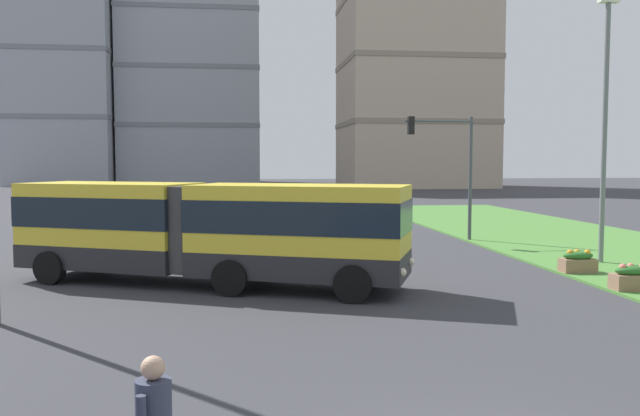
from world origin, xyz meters
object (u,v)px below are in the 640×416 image
object	(u,v)px
traffic_light_far_right	(449,156)
streetlight_median	(605,120)
flower_planter_3	(632,277)
flower_planter_4	(578,262)
apartment_tower_centre	(414,35)
articulated_bus	(208,230)
apartment_tower_west	(67,27)
apartment_tower_westcentre	(191,21)

from	to	relation	value
traffic_light_far_right	streetlight_median	distance (m)	7.89
flower_planter_3	flower_planter_4	size ratio (longest dim) A/B	1.00
flower_planter_3	flower_planter_4	xyz separation A→B (m)	(0.00, 2.93, 0.00)
traffic_light_far_right	apartment_tower_centre	xyz separation A→B (m)	(15.51, 63.66, 17.78)
traffic_light_far_right	flower_planter_4	bearing A→B (deg)	-80.92
traffic_light_far_right	streetlight_median	xyz separation A→B (m)	(3.33, -7.05, 1.23)
flower_planter_4	streetlight_median	bearing A→B (deg)	45.08
flower_planter_3	traffic_light_far_right	world-z (taller)	traffic_light_far_right
articulated_bus	streetlight_median	world-z (taller)	streetlight_median
flower_planter_3	traffic_light_far_right	distance (m)	12.45
flower_planter_4	apartment_tower_west	distance (m)	99.35
traffic_light_far_right	apartment_tower_west	size ratio (longest dim) A/B	0.11
articulated_bus	flower_planter_3	bearing A→B (deg)	-12.13
articulated_bus	apartment_tower_westcentre	distance (m)	96.31
traffic_light_far_right	apartment_tower_centre	distance (m)	67.89
streetlight_median	articulated_bus	bearing A→B (deg)	-170.47
apartment_tower_westcentre	apartment_tower_centre	xyz separation A→B (m)	(32.82, -19.66, -5.31)
apartment_tower_west	apartment_tower_centre	size ratio (longest dim) A/B	1.14
articulated_bus	traffic_light_far_right	bearing A→B (deg)	42.06
flower_planter_4	apartment_tower_west	size ratio (longest dim) A/B	0.02
articulated_bus	traffic_light_far_right	distance (m)	14.13
flower_planter_4	apartment_tower_west	world-z (taller)	apartment_tower_west
articulated_bus	apartment_tower_centre	bearing A→B (deg)	70.49
apartment_tower_westcentre	apartment_tower_centre	bearing A→B (deg)	-30.91
articulated_bus	apartment_tower_centre	world-z (taller)	apartment_tower_centre
articulated_bus	apartment_tower_westcentre	bearing A→B (deg)	94.30
traffic_light_far_right	streetlight_median	size ratio (longest dim) A/B	0.61
flower_planter_4	traffic_light_far_right	xyz separation A→B (m)	(-1.43, 8.95, 3.46)
streetlight_median	apartment_tower_centre	world-z (taller)	apartment_tower_centre
flower_planter_4	apartment_tower_westcentre	distance (m)	97.83
flower_planter_3	apartment_tower_westcentre	xyz separation A→B (m)	(-18.75, 95.19, 26.55)
streetlight_median	traffic_light_far_right	bearing A→B (deg)	115.30
flower_planter_3	apartment_tower_centre	bearing A→B (deg)	79.45
streetlight_median	apartment_tower_westcentre	xyz separation A→B (m)	(-20.65, 90.36, 21.86)
apartment_tower_westcentre	apartment_tower_west	bearing A→B (deg)	-169.11
traffic_light_far_right	apartment_tower_centre	bearing A→B (deg)	76.31
apartment_tower_west	apartment_tower_centre	bearing A→B (deg)	-17.13
apartment_tower_westcentre	flower_planter_4	bearing A→B (deg)	-78.51
apartment_tower_centre	flower_planter_3	bearing A→B (deg)	-100.55
apartment_tower_west	apartment_tower_westcentre	bearing A→B (deg)	10.89
flower_planter_4	apartment_tower_centre	size ratio (longest dim) A/B	0.03
apartment_tower_west	apartment_tower_westcentre	xyz separation A→B (m)	(19.05, 3.67, 2.23)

